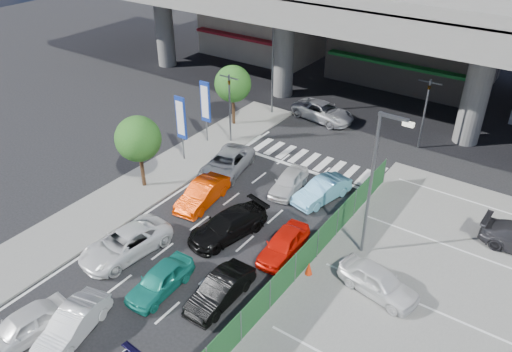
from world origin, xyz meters
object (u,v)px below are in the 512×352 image
Objects in this scene: signboard_far at (205,104)px; van_white_back_left at (23,327)px; tree_far at (233,84)px; wagon_silver_front_left at (226,164)px; taxi_teal_mid at (160,280)px; traffic_light_left at (229,92)px; street_lamp_left at (275,58)px; signboard_near at (181,120)px; crossing_wagon_silver at (323,112)px; sedan_white_mid_left at (125,243)px; traffic_cone at (309,268)px; sedan_white_front_mid at (289,182)px; taxi_orange_right at (284,244)px; hatch_white_back_mid at (72,324)px; hatch_black_mid_right at (220,290)px; taxi_orange_left at (203,194)px; traffic_light_right at (427,97)px; sedan_black_mid at (228,225)px; parked_sedan_white at (378,281)px; street_lamp_right at (375,175)px; tree_near at (138,139)px; kei_truck_front_right at (322,190)px.

signboard_far is 1.17× the size of van_white_back_left.
wagon_silver_front_left is at bearing -56.69° from tree_far.
taxi_teal_mid is 0.76× the size of wagon_silver_front_left.
street_lamp_left is (-0.13, 6.00, 0.83)m from traffic_light_left.
traffic_light_left is 1.11× the size of signboard_far.
crossing_wagon_silver is (4.74, 11.33, -2.35)m from signboard_near.
sedan_white_mid_left reaches higher than traffic_cone.
street_lamp_left is 21.57m from taxi_teal_mid.
sedan_white_mid_left is 10.70m from sedan_white_front_mid.
taxi_orange_right is 0.77× the size of wagon_silver_front_left.
hatch_white_back_mid is 1.04× the size of sedan_white_front_mid.
sedan_white_front_mid is (3.14, 16.33, -0.05)m from van_white_back_left.
traffic_light_left is 6.06m from street_lamp_left.
taxi_teal_mid is (6.67, -20.09, -4.12)m from street_lamp_left.
taxi_teal_mid is (7.95, -13.09, -2.42)m from signboard_far.
taxi_orange_left is at bearing 135.38° from hatch_black_mid_right.
crossing_wagon_silver is (3.74, 7.32, -3.22)m from traffic_light_left.
crossing_wagon_silver is (5.34, 4.82, -2.67)m from tree_far.
sedan_black_mid is (-5.08, -15.92, -3.25)m from traffic_light_right.
wagon_silver_front_left is 1.26× the size of parked_sedan_white.
tree_far is at bearing 95.07° from hatch_white_back_mid.
street_lamp_right reaches higher than parked_sedan_white.
taxi_orange_right is at bearing -22.45° from signboard_near.
tree_near is 16.20m from crossing_wagon_silver.
crossing_wagon_silver is 7.11× the size of traffic_cone.
sedan_white_mid_left reaches higher than taxi_teal_mid.
hatch_white_back_mid is (6.78, -17.18, -2.43)m from signboard_far.
kei_truck_front_right is (-0.15, 10.10, 0.02)m from hatch_black_mid_right.
parked_sedan_white is (15.21, -14.40, -4.04)m from street_lamp_left.
tree_near reaches higher than signboard_far.
wagon_silver_front_left is (-10.92, 2.33, -4.08)m from street_lamp_right.
hatch_white_back_mid is at bearing -90.00° from wagon_silver_front_left.
traffic_light_right is 1.29× the size of van_white_back_left.
traffic_light_right is 20.41m from hatch_black_mid_right.
hatch_white_back_mid is 0.76× the size of crossing_wagon_silver.
kei_truck_front_right reaches higher than taxi_teal_mid.
tree_far is at bearing 113.67° from taxi_teal_mid.
street_lamp_right and street_lamp_left have the same top height.
street_lamp_right is at bearing 63.43° from traffic_cone.
van_white_back_left reaches higher than taxi_orange_right.
taxi_orange_right is at bearing -43.69° from tree_far.
kei_truck_front_right is (5.67, 4.43, -0.03)m from taxi_orange_left.
sedan_black_mid is at bearing 177.52° from traffic_cone.
kei_truck_front_right is at bearing -1.44° from sedan_white_front_mid.
signboard_far reaches higher than van_white_back_left.
traffic_cone is at bearing -22.68° from taxi_orange_right.
sedan_white_mid_left is 11.88m from kei_truck_front_right.
wagon_silver_front_left is (-7.49, 4.86, 0.04)m from taxi_orange_right.
taxi_orange_right is 8.93m from wagon_silver_front_left.
taxi_teal_mid is 0.96× the size of parked_sedan_white.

